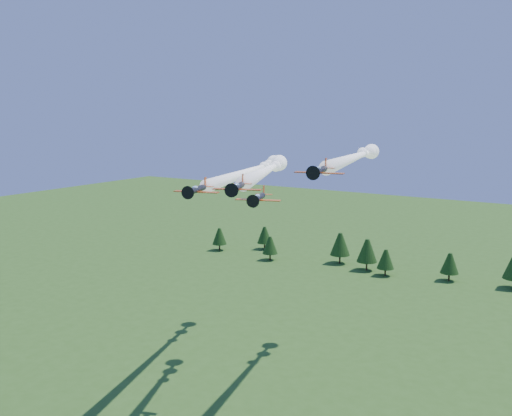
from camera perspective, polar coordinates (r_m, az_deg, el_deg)
The scene contains 5 objects.
plane_lead at distance 115.95m, azimuth 1.22°, elevation 3.86°, with size 21.44×47.21×3.70m.
plane_left at distance 134.25m, azimuth -0.50°, elevation 3.73°, with size 21.58×60.41×3.70m.
plane_right at distance 125.28m, azimuth 9.96°, elevation 5.07°, with size 16.04×56.28×3.70m.
plane_slot at distance 105.55m, azimuth 0.26°, elevation 1.04°, with size 8.48×9.45×2.99m.
treeline at distance 205.28m, azimuth 16.49°, elevation -4.99°, with size 169.04×20.08×11.89m.
Camera 1 is at (51.90, -81.76, 56.84)m, focal length 40.00 mm.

